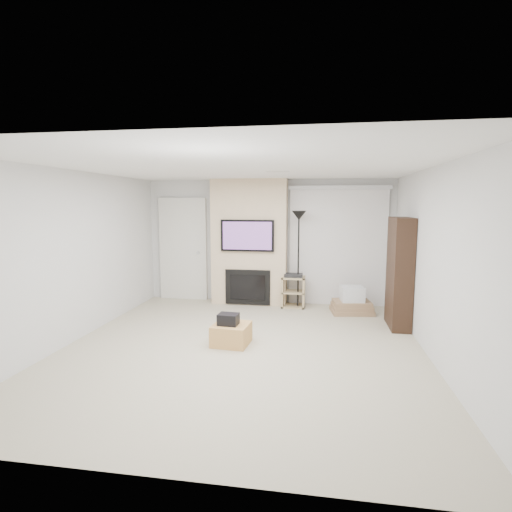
% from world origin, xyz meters
% --- Properties ---
extents(floor, '(5.00, 5.50, 0.00)m').
position_xyz_m(floor, '(0.00, 0.00, 0.00)').
color(floor, '#B9AF94').
rests_on(floor, ground).
extents(ceiling, '(5.00, 5.50, 0.00)m').
position_xyz_m(ceiling, '(0.00, 0.00, 2.50)').
color(ceiling, white).
rests_on(ceiling, wall_back).
extents(wall_back, '(5.00, 0.00, 2.50)m').
position_xyz_m(wall_back, '(0.00, 2.75, 1.25)').
color(wall_back, silver).
rests_on(wall_back, ground).
extents(wall_front, '(5.00, 0.00, 2.50)m').
position_xyz_m(wall_front, '(0.00, -2.75, 1.25)').
color(wall_front, silver).
rests_on(wall_front, ground).
extents(wall_left, '(0.00, 5.50, 2.50)m').
position_xyz_m(wall_left, '(-2.50, 0.00, 1.25)').
color(wall_left, silver).
rests_on(wall_left, ground).
extents(wall_right, '(0.00, 5.50, 2.50)m').
position_xyz_m(wall_right, '(2.50, 0.00, 1.25)').
color(wall_right, silver).
rests_on(wall_right, ground).
extents(hvac_vent, '(0.35, 0.18, 0.01)m').
position_xyz_m(hvac_vent, '(0.40, 0.80, 2.50)').
color(hvac_vent, silver).
rests_on(hvac_vent, ceiling).
extents(ottoman, '(0.54, 0.54, 0.30)m').
position_xyz_m(ottoman, '(-0.19, 0.11, 0.15)').
color(ottoman, tan).
rests_on(ottoman, floor).
extents(black_bag, '(0.30, 0.24, 0.16)m').
position_xyz_m(black_bag, '(-0.22, 0.08, 0.38)').
color(black_bag, black).
rests_on(black_bag, ottoman).
extents(fireplace_wall, '(1.50, 0.47, 2.50)m').
position_xyz_m(fireplace_wall, '(-0.35, 2.54, 1.24)').
color(fireplace_wall, beige).
rests_on(fireplace_wall, floor).
extents(entry_door, '(1.02, 0.11, 2.14)m').
position_xyz_m(entry_door, '(-1.80, 2.71, 1.05)').
color(entry_door, silver).
rests_on(entry_door, floor).
extents(vertical_blinds, '(1.98, 0.10, 2.37)m').
position_xyz_m(vertical_blinds, '(1.40, 2.70, 1.27)').
color(vertical_blinds, silver).
rests_on(vertical_blinds, floor).
extents(floor_lamp, '(0.28, 0.28, 1.88)m').
position_xyz_m(floor_lamp, '(0.65, 2.34, 1.48)').
color(floor_lamp, black).
rests_on(floor_lamp, floor).
extents(av_stand, '(0.45, 0.38, 0.66)m').
position_xyz_m(av_stand, '(0.55, 2.38, 0.35)').
color(av_stand, tan).
rests_on(av_stand, floor).
extents(box_stack, '(0.81, 0.66, 0.50)m').
position_xyz_m(box_stack, '(1.66, 2.11, 0.19)').
color(box_stack, '#9B7755').
rests_on(box_stack, floor).
extents(bookshelf, '(0.30, 0.80, 1.80)m').
position_xyz_m(bookshelf, '(2.34, 1.37, 0.90)').
color(bookshelf, black).
rests_on(bookshelf, floor).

